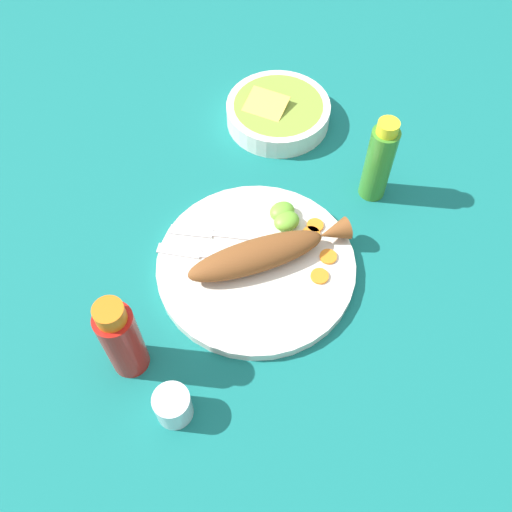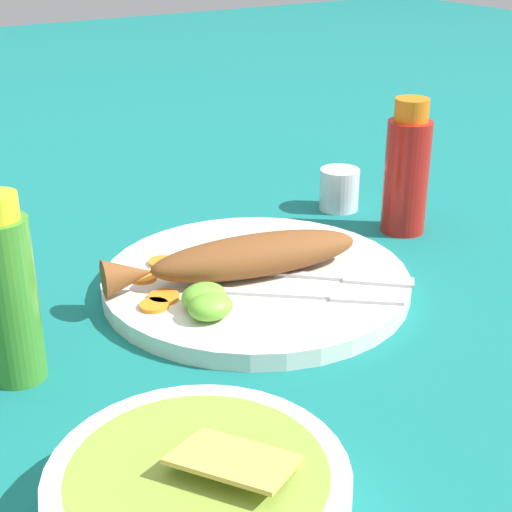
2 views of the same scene
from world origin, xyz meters
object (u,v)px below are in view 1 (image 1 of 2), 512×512
(salt_cup, at_px, (173,407))
(fried_fish, at_px, (265,253))
(fork_far, at_px, (218,234))
(guacamole_bowl, at_px, (278,112))
(hot_sauce_bottle_red, at_px, (121,339))
(fork_near, at_px, (206,255))
(main_plate, at_px, (256,266))
(hot_sauce_bottle_green, at_px, (379,161))

(salt_cup, bearing_deg, fried_fish, -149.05)
(fried_fish, relative_size, fork_far, 1.76)
(fork_far, bearing_deg, guacamole_bowl, -102.89)
(hot_sauce_bottle_red, relative_size, guacamole_bowl, 0.83)
(fried_fish, distance_m, fork_near, 0.10)
(main_plate, relative_size, salt_cup, 5.89)
(guacamole_bowl, bearing_deg, salt_cup, 43.69)
(fork_near, distance_m, fork_far, 0.04)
(main_plate, relative_size, fork_near, 2.14)
(fork_near, xyz_separation_m, guacamole_bowl, (-0.27, -0.21, 0.00))
(salt_cup, height_order, guacamole_bowl, guacamole_bowl)
(fork_far, height_order, hot_sauce_bottle_green, hot_sauce_bottle_green)
(hot_sauce_bottle_green, relative_size, guacamole_bowl, 0.84)
(fork_far, distance_m, hot_sauce_bottle_red, 0.25)
(fried_fish, relative_size, hot_sauce_bottle_red, 1.66)
(fork_far, bearing_deg, salt_cup, 87.44)
(main_plate, xyz_separation_m, fried_fish, (-0.01, 0.00, 0.03))
(hot_sauce_bottle_green, distance_m, guacamole_bowl, 0.24)
(hot_sauce_bottle_red, bearing_deg, salt_cup, 101.42)
(main_plate, distance_m, guacamole_bowl, 0.34)
(main_plate, bearing_deg, fried_fish, 168.83)
(salt_cup, bearing_deg, guacamole_bowl, -136.31)
(fried_fish, bearing_deg, fork_far, -52.77)
(fried_fish, bearing_deg, hot_sauce_bottle_red, 19.77)
(hot_sauce_bottle_red, xyz_separation_m, hot_sauce_bottle_green, (-0.49, -0.07, 0.00))
(fried_fish, bearing_deg, fork_near, -24.83)
(fork_far, xyz_separation_m, guacamole_bowl, (-0.23, -0.19, 0.00))
(fried_fish, distance_m, guacamole_bowl, 0.33)
(fork_near, distance_m, hot_sauce_bottle_red, 0.21)
(fried_fish, height_order, fork_near, fried_fish)
(fork_near, xyz_separation_m, fork_far, (-0.04, -0.03, 0.00))
(hot_sauce_bottle_green, height_order, guacamole_bowl, hot_sauce_bottle_green)
(fried_fish, height_order, hot_sauce_bottle_green, hot_sauce_bottle_green)
(fried_fish, relative_size, salt_cup, 5.04)
(fork_far, relative_size, salt_cup, 2.87)
(fork_far, distance_m, hot_sauce_bottle_green, 0.29)
(main_plate, distance_m, fried_fish, 0.03)
(fried_fish, xyz_separation_m, salt_cup, (0.23, 0.14, -0.02))
(hot_sauce_bottle_red, height_order, guacamole_bowl, hot_sauce_bottle_red)
(main_plate, distance_m, salt_cup, 0.26)
(fork_near, bearing_deg, guacamole_bowl, -100.20)
(fork_near, height_order, salt_cup, salt_cup)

